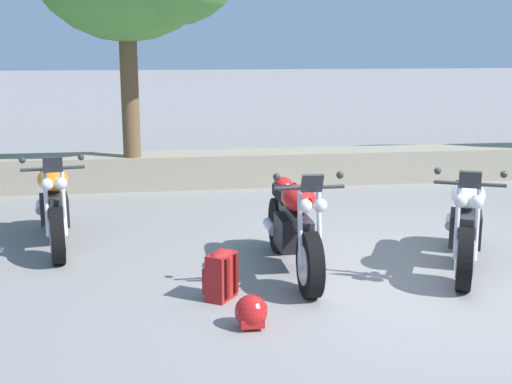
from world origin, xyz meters
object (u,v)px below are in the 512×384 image
object	(u,v)px
motorcycle_orange_near_left	(54,205)
rider_helmet	(251,312)
motorcycle_white_far_right	(466,223)
rider_backpack	(221,274)
motorcycle_red_centre	(294,227)

from	to	relation	value
motorcycle_orange_near_left	rider_helmet	distance (m)	3.33
motorcycle_white_far_right	rider_backpack	world-z (taller)	motorcycle_white_far_right
motorcycle_orange_near_left	motorcycle_white_far_right	bearing A→B (deg)	-18.35
rider_backpack	rider_helmet	xyz separation A→B (m)	(0.19, -0.69, -0.11)
motorcycle_orange_near_left	rider_backpack	size ratio (longest dim) A/B	4.38
rider_helmet	rider_backpack	bearing A→B (deg)	105.12
motorcycle_red_centre	rider_helmet	xyz separation A→B (m)	(-0.63, -1.33, -0.35)
motorcycle_white_far_right	rider_helmet	size ratio (longest dim) A/B	6.89
rider_backpack	rider_helmet	size ratio (longest dim) A/B	1.68
rider_helmet	motorcycle_red_centre	bearing A→B (deg)	64.53
rider_backpack	motorcycle_orange_near_left	bearing A→B (deg)	131.68
rider_helmet	motorcycle_orange_near_left	bearing A→B (deg)	126.11
motorcycle_orange_near_left	motorcycle_red_centre	bearing A→B (deg)	-27.46
motorcycle_white_far_right	motorcycle_orange_near_left	bearing A→B (deg)	161.65
motorcycle_orange_near_left	motorcycle_red_centre	xyz separation A→B (m)	(2.58, -1.34, 0.00)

